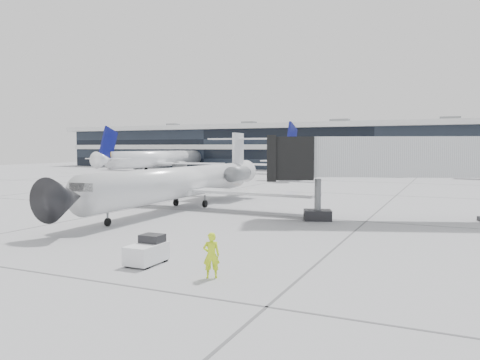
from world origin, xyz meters
The scene contains 10 objects.
ground centered at (0.00, 0.00, 0.00)m, with size 220.00×220.00×0.00m, color #9A9A9D.
terminal centered at (0.00, 82.00, 5.00)m, with size 170.00×22.00×10.00m, color black.
bg_jet_left centered at (-45.00, 55.00, 0.00)m, with size 32.00×40.00×9.60m, color white, non-canonical shape.
bg_jet_center centered at (-8.00, 55.00, 0.00)m, with size 32.00×40.00×9.60m, color white, non-canonical shape.
regional_jet centered at (-6.06, 1.14, 2.39)m, with size 24.34×30.29×7.00m.
jet_bridge centered at (13.38, 1.64, 4.64)m, with size 19.32×9.85×6.37m.
ramp_worker centered at (6.64, -17.64, 0.96)m, with size 0.70×0.46×1.91m, color #D4FC1A.
baggage_tug centered at (2.84, -16.79, 0.59)m, with size 1.22×2.06×1.31m.
traffic_cone centered at (-6.11, 15.13, 0.29)m, with size 0.46×0.46×0.60m.
far_tug centered at (-20.32, 35.38, 0.67)m, with size 2.06×2.65×1.48m.
Camera 1 is at (15.56, -34.46, 5.39)m, focal length 35.00 mm.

